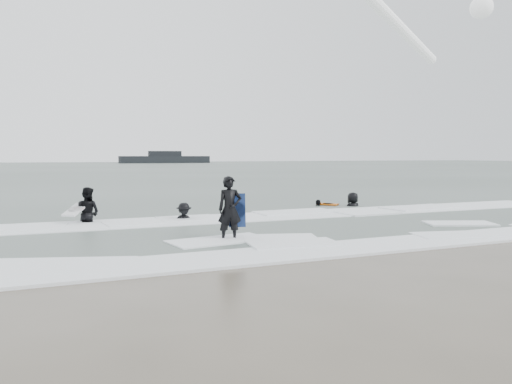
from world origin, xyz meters
name	(u,v)px	position (x,y,z in m)	size (l,w,h in m)	color
ground	(328,246)	(0.00, 0.00, 0.00)	(320.00, 320.00, 0.00)	brown
sea	(93,168)	(0.00, 80.00, 0.06)	(320.00, 320.00, 0.00)	#47544C
surfer_centre	(230,241)	(-2.16, 1.67, 0.00)	(0.68, 0.44, 1.85)	black
surfer_wading	(88,224)	(-5.61, 6.95, 0.00)	(0.90, 0.70, 1.85)	black
surfer_breaker	(184,222)	(-2.32, 6.27, 0.00)	(0.99, 0.57, 1.54)	black
surfer_right_near	(318,207)	(4.75, 8.89, 0.00)	(0.88, 0.36, 1.49)	black
surfer_right_far	(353,207)	(6.18, 8.19, 0.00)	(0.90, 0.59, 1.84)	black
surf_foam	(271,226)	(0.00, 3.70, 0.04)	(30.03, 9.06, 0.09)	white
bodyboards	(225,207)	(-0.87, 5.86, 0.50)	(12.23, 7.71, 1.25)	#0F1E47
vessel_horizon	(165,159)	(23.88, 132.33, 1.30)	(25.70, 4.59, 3.49)	black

